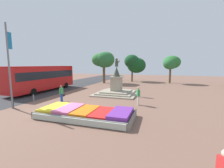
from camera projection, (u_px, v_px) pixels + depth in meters
ground_plane at (65, 110)px, 12.56m from camera, size 94.82×94.82×0.00m
flower_planter at (85, 113)px, 10.81m from camera, size 7.07×3.11×0.69m
statue_monument at (116, 88)px, 19.40m from camera, size 5.27×5.27×4.63m
banner_pole at (9, 65)px, 12.66m from camera, size 0.20×0.65×7.26m
city_bus at (44, 77)px, 21.54m from camera, size 2.54×11.01×3.61m
pedestrian_with_handbag at (62, 93)px, 15.32m from camera, size 0.24×0.73×1.71m
pedestrian_near_planter at (138, 95)px, 14.10m from camera, size 0.37×0.52×1.74m
kerb_bollard_mid_a at (13, 102)px, 13.22m from camera, size 0.13×0.13×1.00m
kerb_bollard_mid_b at (34, 98)px, 15.30m from camera, size 0.14×0.14×0.78m
park_tree_behind_statue at (171, 63)px, 30.29m from camera, size 3.42×3.59×5.63m
park_tree_far_right at (135, 64)px, 34.24m from camera, size 4.84×3.89×6.10m
park_tree_street_side at (104, 60)px, 30.63m from camera, size 4.44×4.81×6.48m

